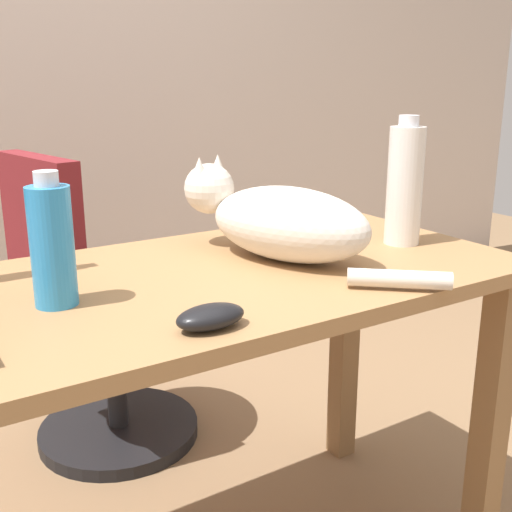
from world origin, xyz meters
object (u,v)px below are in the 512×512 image
(office_chair, at_px, (97,328))
(spray_bottle, at_px, (52,245))
(computer_mouse, at_px, (211,317))
(water_bottle, at_px, (405,185))
(cat, at_px, (280,220))

(office_chair, relative_size, spray_bottle, 4.00)
(office_chair, bearing_deg, computer_mouse, -96.88)
(computer_mouse, height_order, spray_bottle, spray_bottle)
(office_chair, height_order, water_bottle, water_bottle)
(office_chair, bearing_deg, water_bottle, -54.90)
(office_chair, distance_m, spray_bottle, 0.86)
(cat, height_order, water_bottle, water_bottle)
(office_chair, bearing_deg, cat, -73.64)
(spray_bottle, bearing_deg, office_chair, 68.10)
(spray_bottle, bearing_deg, water_bottle, -1.13)
(office_chair, xyz_separation_m, cat, (0.19, -0.65, 0.42))
(cat, bearing_deg, computer_mouse, -139.55)
(water_bottle, relative_size, spray_bottle, 1.28)
(water_bottle, bearing_deg, spray_bottle, 178.87)
(cat, distance_m, spray_bottle, 0.47)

